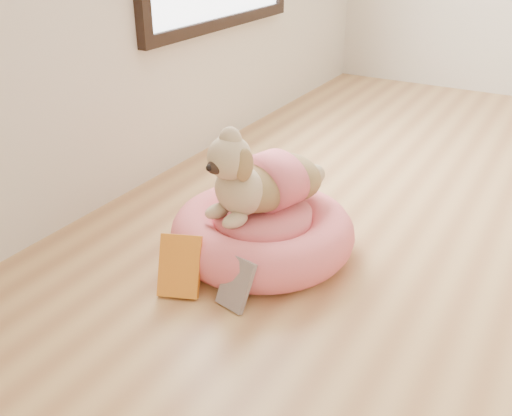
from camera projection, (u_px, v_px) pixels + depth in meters
The scene contains 4 objects.
pet_bed at pixel (262, 232), 2.20m from camera, with size 0.71×0.71×0.18m.
dog at pixel (260, 164), 2.09m from camera, with size 0.34×0.49×0.36m, color brown, non-canonical shape.
book_yellow at pixel (180, 266), 1.96m from camera, with size 0.14×0.03×0.22m, color #F3AC19.
book_white at pixel (236, 284), 1.90m from camera, with size 0.11×0.02×0.18m, color white.
Camera 1 is at (-0.23, -2.24, 1.18)m, focal length 40.00 mm.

